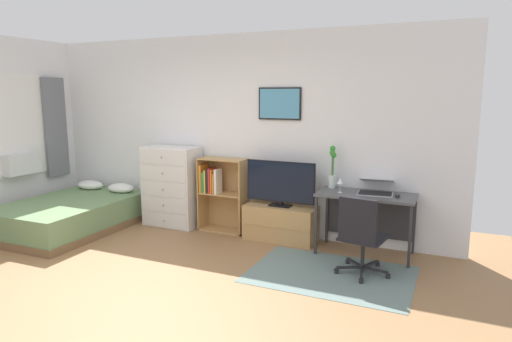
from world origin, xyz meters
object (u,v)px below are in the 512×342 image
Objects in this scene: tv_stand at (281,223)px; bamboo_vase at (332,168)px; computer_mouse at (398,196)px; dresser at (172,186)px; office_chair at (361,234)px; desk at (367,204)px; bookshelf at (219,190)px; television at (280,184)px; wine_glass at (340,181)px; bed at (71,214)px; laptop at (376,187)px.

bamboo_vase reaches higher than tv_stand.
tv_stand is 9.00× the size of computer_mouse.
dresser is at bearing -177.25° from bamboo_vase.
office_chair is at bearing -14.49° from dresser.
tv_stand is at bearing 0.51° from dresser.
bamboo_vase reaches higher than desk.
bookshelf is 1.10× the size of television.
wine_glass is (-0.38, 0.62, 0.42)m from office_chair.
desk is at bearing 0.31° from dresser.
tv_stand is 1.09× the size of office_chair.
bookshelf reaches higher than office_chair.
bookshelf reaches higher than tv_stand.
dresser is 1.24× the size of television.
office_chair is at bearing -31.77° from television.
bamboo_vase is (2.33, 0.11, 0.41)m from dresser.
office_chair is (1.19, -0.74, -0.30)m from television.
television is (-0.00, -0.02, 0.53)m from tv_stand.
bookshelf is 2.06m from desk.
bookshelf is 9.85× the size of computer_mouse.
dresser is 6.40× the size of wine_glass.
bookshelf reaches higher than bed.
bamboo_vase is at bearing 124.54° from wine_glass.
bed reaches higher than tv_stand.
television is (0.95, -0.08, 0.18)m from bookshelf.
laptop is at bearing 22.38° from wine_glass.
dresser is at bearing 175.85° from laptop.
laptop is at bearing 155.74° from computer_mouse.
laptop is at bearing 2.30° from television.
bamboo_vase is at bearing 1.52° from bookshelf.
television is 1.43m from office_chair.
wine_glass is (3.68, 0.65, 0.66)m from bed.
tv_stand is at bearing 176.33° from computer_mouse.
dresser is 2.37m from bamboo_vase.
bookshelf is at bearing 176.69° from tv_stand.
dresser reaches higher than computer_mouse.
office_chair is 1.63× the size of bamboo_vase.
desk is 2.13× the size of bamboo_vase.
office_chair is at bearing -20.85° from bookshelf.
desk is (2.05, -0.05, 0.02)m from bookshelf.
wine_glass is (-0.30, -0.14, 0.28)m from desk.
dresser is 2.89m from laptop.
wine_glass is (0.81, -0.14, 0.64)m from tv_stand.
tv_stand is 1.17m from desk.
desk is 6.26× the size of wine_glass.
bed is at bearing -173.71° from laptop.
desk is 0.43m from wine_glass.
bookshelf is at bearing 178.48° from desk.
bookshelf is at bearing 167.62° from office_chair.
computer_mouse is (1.46, -0.09, 0.53)m from tv_stand.
bamboo_vase is at bearing 8.54° from tv_stand.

